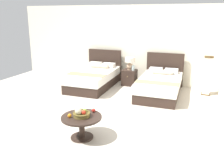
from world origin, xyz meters
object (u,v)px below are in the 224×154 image
object	(u,v)px
fruit_bowl	(81,113)
floor_lamp_corner	(207,76)
bed_near_window	(94,78)
nightstand	(129,77)
table_lamp	(130,62)
coffee_table	(82,122)
loose_apple	(94,110)
loose_orange	(70,116)
vase	(133,68)
bed_near_corner	(160,85)

from	to	relation	value
fruit_bowl	floor_lamp_corner	world-z (taller)	floor_lamp_corner
bed_near_window	nightstand	distance (m)	1.21
nightstand	table_lamp	world-z (taller)	table_lamp
coffee_table	nightstand	bearing A→B (deg)	93.85
nightstand	loose_apple	size ratio (longest dim) A/B	7.19
loose_apple	floor_lamp_corner	size ratio (longest dim) A/B	0.06
bed_near_window	loose_orange	world-z (taller)	bed_near_window
nightstand	loose_orange	xyz separation A→B (m)	(0.07, -3.96, 0.23)
bed_near_window	nightstand	world-z (taller)	bed_near_window
bed_near_window	loose_apple	size ratio (longest dim) A/B	29.73
nightstand	loose_orange	bearing A→B (deg)	-88.92
fruit_bowl	loose_apple	xyz separation A→B (m)	(0.12, 0.29, -0.03)
table_lamp	vase	distance (m)	0.23
vase	loose_orange	world-z (taller)	vase
bed_near_window	loose_orange	bearing A→B (deg)	-71.59
fruit_bowl	loose_apple	size ratio (longest dim) A/B	4.56
table_lamp	loose_apple	size ratio (longest dim) A/B	5.68
bed_near_corner	loose_orange	distance (m)	3.52
bed_near_window	table_lamp	xyz separation A→B (m)	(1.04, 0.64, 0.49)
table_lamp	loose_orange	world-z (taller)	table_lamp
table_lamp	loose_apple	world-z (taller)	table_lamp
vase	floor_lamp_corner	size ratio (longest dim) A/B	0.15
nightstand	vase	size ratio (longest dim) A/B	3.11
loose_apple	fruit_bowl	bearing A→B (deg)	-112.76
vase	coffee_table	world-z (taller)	vase
bed_near_window	loose_apple	bearing A→B (deg)	-64.15
nightstand	loose_apple	xyz separation A→B (m)	(0.38, -3.55, 0.22)
loose_orange	floor_lamp_corner	size ratio (longest dim) A/B	0.07
vase	floor_lamp_corner	world-z (taller)	floor_lamp_corner
bed_near_window	loose_apple	distance (m)	3.26
bed_near_window	vase	xyz separation A→B (m)	(1.17, 0.58, 0.31)
coffee_table	floor_lamp_corner	world-z (taller)	floor_lamp_corner
table_lamp	loose_apple	xyz separation A→B (m)	(0.38, -3.57, -0.30)
loose_apple	bed_near_window	bearing A→B (deg)	115.85
vase	loose_apple	bearing A→B (deg)	-86.00
bed_near_corner	nightstand	world-z (taller)	bed_near_corner
bed_near_window	vase	bearing A→B (deg)	26.28
bed_near_corner	vase	distance (m)	1.21
table_lamp	loose_orange	size ratio (longest dim) A/B	5.48
nightstand	bed_near_corner	bearing A→B (deg)	-28.06
fruit_bowl	bed_near_corner	bearing A→B (deg)	74.48
coffee_table	loose_apple	bearing A→B (deg)	66.22
bed_near_window	coffee_table	xyz separation A→B (m)	(1.30, -3.21, 0.03)
bed_near_window	coffee_table	distance (m)	3.46
bed_near_window	bed_near_corner	bearing A→B (deg)	0.10
fruit_bowl	vase	bearing A→B (deg)	91.86
coffee_table	loose_orange	size ratio (longest dim) A/B	10.29
nightstand	loose_apple	world-z (taller)	nightstand
fruit_bowl	table_lamp	bearing A→B (deg)	93.86
coffee_table	fruit_bowl	bearing A→B (deg)	-77.46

